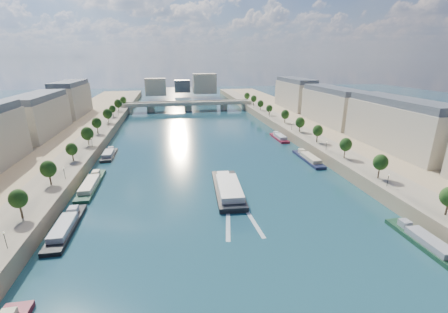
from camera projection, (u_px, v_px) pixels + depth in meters
name	position (u px, v px, depth m)	size (l,w,h in m)	color
ground	(206.00, 157.00, 141.51)	(700.00, 700.00, 0.00)	#0C2834
quay_left	(40.00, 161.00, 128.63)	(44.00, 520.00, 5.00)	#9E8460
quay_right	(346.00, 145.00, 152.82)	(44.00, 520.00, 5.00)	#9E8460
pave_left	(76.00, 154.00, 130.34)	(14.00, 520.00, 0.10)	gray
pave_right	(319.00, 141.00, 149.49)	(14.00, 520.00, 0.10)	gray
trees_left	(81.00, 140.00, 130.83)	(4.80, 268.80, 8.26)	#382B1E
trees_right	(308.00, 126.00, 156.77)	(4.80, 268.80, 8.26)	#382B1E
lamps_left	(80.00, 154.00, 120.89)	(0.36, 200.36, 4.28)	black
lamps_right	(307.00, 134.00, 152.54)	(0.36, 200.36, 4.28)	black
buildings_left	(13.00, 125.00, 133.24)	(16.00, 226.00, 23.20)	#B7A58D
buildings_right	(359.00, 113.00, 161.79)	(16.00, 226.00, 23.20)	#B7A58D
skyline	(186.00, 85.00, 342.38)	(79.00, 42.00, 22.00)	#B7A58D
bridge	(188.00, 105.00, 262.50)	(112.00, 12.00, 8.15)	#C1B79E
tour_barge	(228.00, 189.00, 104.60)	(11.09, 32.07, 4.28)	black
wake	(239.00, 215.00, 89.58)	(10.75, 26.03, 0.04)	silver
moored_barges_left	(79.00, 206.00, 93.53)	(5.00, 124.72, 3.60)	maroon
moored_barges_right	(350.00, 189.00, 105.76)	(5.00, 161.73, 3.60)	black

